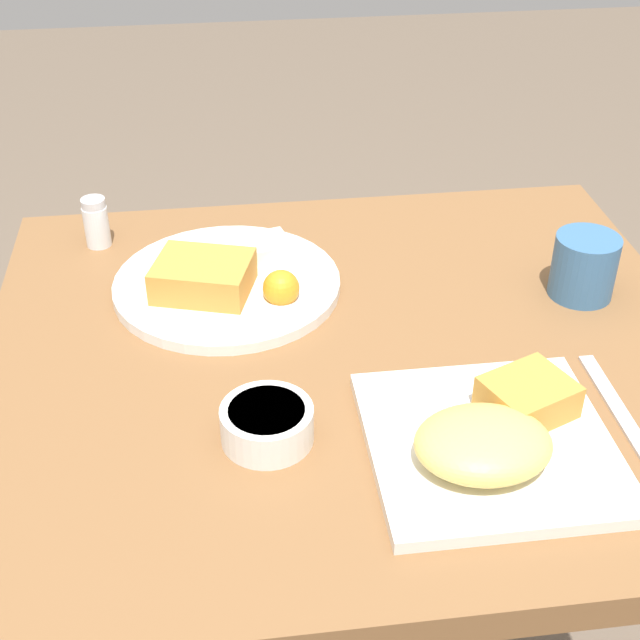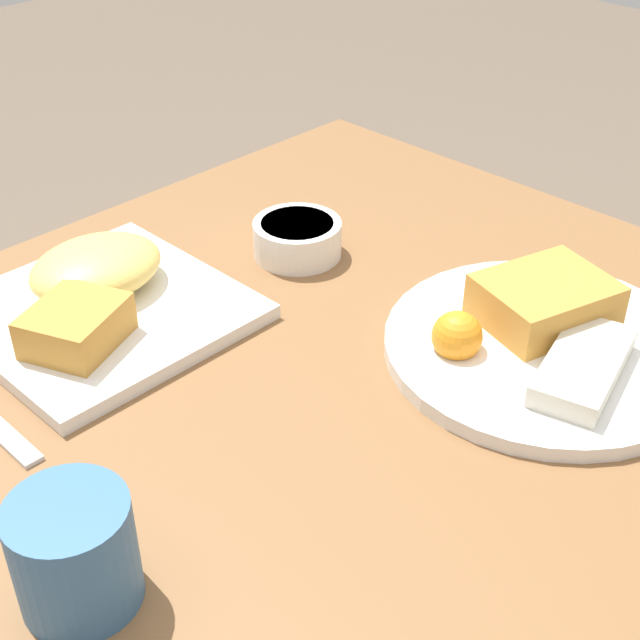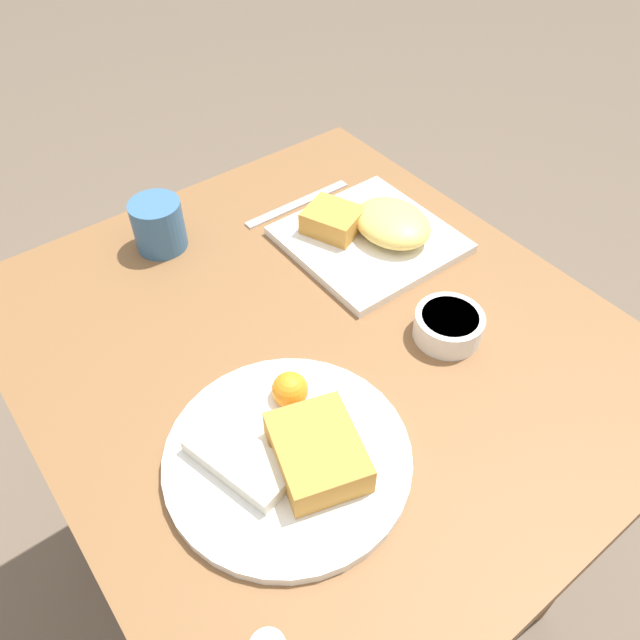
% 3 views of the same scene
% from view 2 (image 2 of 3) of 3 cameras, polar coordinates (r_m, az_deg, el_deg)
% --- Properties ---
extents(dining_table, '(0.82, 0.73, 0.77)m').
position_cam_2_polar(dining_table, '(0.86, 0.20, -8.21)').
color(dining_table, brown).
rests_on(dining_table, ground_plane).
extents(plate_square_near, '(0.23, 0.23, 0.06)m').
position_cam_2_polar(plate_square_near, '(0.85, -14.10, 1.45)').
color(plate_square_near, white).
rests_on(plate_square_near, dining_table).
extents(plate_oval_far, '(0.28, 0.28, 0.05)m').
position_cam_2_polar(plate_oval_far, '(0.80, 14.05, -1.09)').
color(plate_oval_far, white).
rests_on(plate_oval_far, dining_table).
extents(sauce_ramekin, '(0.09, 0.09, 0.04)m').
position_cam_2_polar(sauce_ramekin, '(0.92, -1.46, 5.29)').
color(sauce_ramekin, white).
rests_on(sauce_ramekin, dining_table).
extents(coffee_mug, '(0.08, 0.08, 0.08)m').
position_cam_2_polar(coffee_mug, '(0.58, -15.43, -14.21)').
color(coffee_mug, '#386693').
rests_on(coffee_mug, dining_table).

